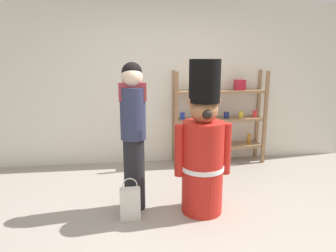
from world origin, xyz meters
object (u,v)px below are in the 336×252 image
(merchandise_shelf, at_px, (219,117))
(shopping_bag, at_px, (130,203))
(teddy_bear_guard, at_px, (203,149))
(person_shopper, at_px, (133,131))

(merchandise_shelf, relative_size, shopping_bag, 3.15)
(merchandise_shelf, height_order, shopping_bag, merchandise_shelf)
(merchandise_shelf, xyz_separation_m, teddy_bear_guard, (-0.68, -1.66, -0.01))
(teddy_bear_guard, xyz_separation_m, person_shopper, (-0.76, 0.18, 0.19))
(teddy_bear_guard, bearing_deg, person_shopper, 166.68)
(merchandise_shelf, bearing_deg, shopping_bag, -130.61)
(person_shopper, xyz_separation_m, shopping_bag, (-0.06, -0.26, -0.75))
(merchandise_shelf, distance_m, person_shopper, 2.07)
(shopping_bag, bearing_deg, teddy_bear_guard, 5.82)
(merchandise_shelf, xyz_separation_m, person_shopper, (-1.44, -1.48, 0.18))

